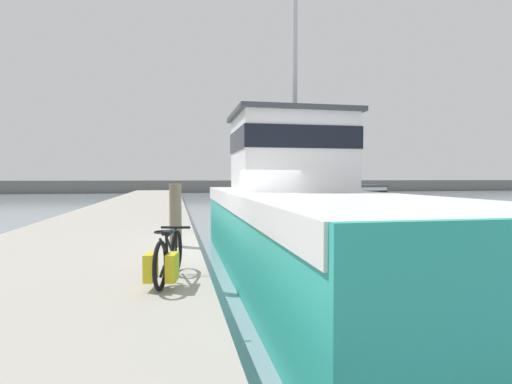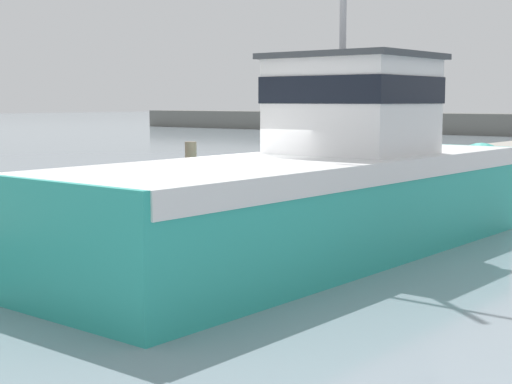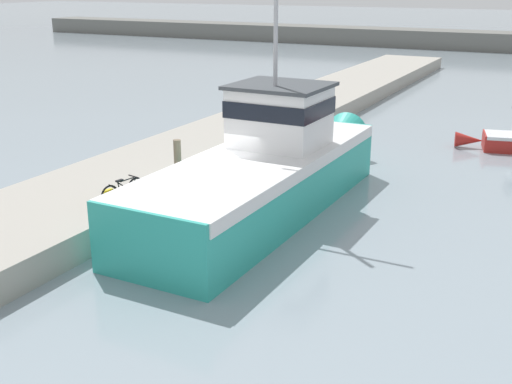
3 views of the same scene
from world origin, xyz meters
TOP-DOWN VIEW (x-y plane):
  - ground_plane at (0.00, 0.00)m, footprint 320.00×320.00m
  - dock_pier at (-3.59, 0.00)m, footprint 4.89×80.00m
  - far_shoreline at (30.00, 57.04)m, footprint 180.00×5.00m
  - fishing_boat_main at (1.37, 0.96)m, footprint 3.76×14.17m
  - boat_blue_far at (9.41, 13.16)m, footprint 8.10×3.04m
  - bicycle_touring at (-1.76, -2.87)m, footprint 0.63×1.62m
  - mooring_post at (-1.63, 0.11)m, footprint 0.25×0.25m
  - hose_coil at (-1.97, 2.32)m, footprint 0.45×0.45m
  - water_bottle_by_bike at (-1.77, -1.61)m, footprint 0.07×0.07m

SIDE VIEW (x-z plane):
  - ground_plane at x=0.00m, z-range 0.00..0.00m
  - dock_pier at x=-3.59m, z-range 0.00..0.87m
  - boat_blue_far at x=9.41m, z-range -0.23..1.68m
  - hose_coil at x=-1.97m, z-range 0.87..0.91m
  - far_shoreline at x=30.00m, z-range 0.00..1.93m
  - water_bottle_by_bike at x=-1.77m, z-range 0.87..1.06m
  - bicycle_touring at x=-1.76m, z-range 0.84..1.55m
  - fishing_boat_main at x=1.37m, z-range -2.93..5.75m
  - mooring_post at x=-1.63m, z-range 0.87..2.19m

